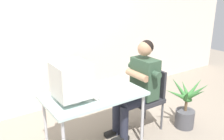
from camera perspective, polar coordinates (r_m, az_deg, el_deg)
name	(u,v)px	position (r m, az deg, el deg)	size (l,w,h in m)	color
wall_back	(66,17)	(4.05, -10.93, 12.27)	(8.00, 0.10, 3.00)	beige
desk	(94,98)	(2.92, -4.21, -6.66)	(1.18, 0.68, 0.74)	#B7B7BC
crt_monitor	(72,80)	(2.65, -9.49, -2.35)	(0.38, 0.38, 0.44)	silver
keyboard	(93,93)	(2.89, -4.62, -5.33)	(0.19, 0.49, 0.03)	silver
office_chair	(148,95)	(3.46, 8.56, -5.86)	(0.42, 0.42, 0.86)	#4C4C51
person_seated	(139,84)	(3.27, 6.32, -3.39)	(0.70, 0.58, 1.30)	#334C38
potted_plant	(186,107)	(3.65, 17.10, -8.26)	(0.59, 0.58, 0.73)	#4C4C51
desk_mug	(103,98)	(2.66, -2.25, -6.72)	(0.07, 0.08, 0.10)	white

